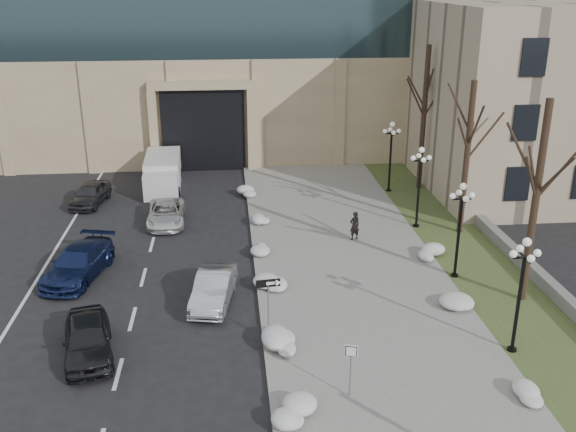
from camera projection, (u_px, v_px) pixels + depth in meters
name	position (u px, v px, depth m)	size (l,w,h in m)	color
sidewalk	(349.00, 268.00, 31.55)	(9.00, 40.00, 0.12)	gray
curb	(258.00, 271.00, 31.15)	(0.30, 40.00, 0.14)	gray
grass_strip	(477.00, 262.00, 32.14)	(4.00, 40.00, 0.10)	#3F4D26
stone_wall	(500.00, 240.00, 34.08)	(0.50, 30.00, 0.70)	slate
car_a	(88.00, 339.00, 24.10)	(1.74, 4.32, 1.47)	black
car_b	(214.00, 288.00, 28.05)	(1.49, 4.27, 1.41)	#ADAEB5
car_c	(78.00, 263.00, 30.43)	(2.07, 5.10, 1.48)	#16224F
car_d	(166.00, 213.00, 37.14)	(2.07, 4.48, 1.25)	silver
car_e	(90.00, 194.00, 40.23)	(1.65, 4.11, 1.40)	#333338
pedestrian	(355.00, 226.00, 34.50)	(0.58, 0.38, 1.59)	black
box_truck	(163.00, 173.00, 43.35)	(2.51, 6.59, 2.07)	silver
one_way_sign	(272.00, 290.00, 24.64)	(1.00, 0.28, 2.66)	slate
keep_sign	(351.00, 360.00, 21.32)	(0.44, 0.17, 2.11)	slate
snow_clump_b	(294.00, 412.00, 20.73)	(1.10, 1.60, 0.36)	silver
snow_clump_c	(278.00, 346.00, 24.43)	(1.10, 1.60, 0.36)	silver
snow_clump_d	(271.00, 285.00, 29.21)	(1.10, 1.60, 0.36)	silver
snow_clump_e	(264.00, 252.00, 32.72)	(1.10, 1.60, 0.36)	silver
snow_clump_f	(262.00, 222.00, 36.77)	(1.10, 1.60, 0.36)	silver
snow_clump_g	(251.00, 194.00, 41.49)	(1.10, 1.60, 0.36)	silver
snow_clump_h	(529.00, 398.00, 21.43)	(1.10, 1.60, 0.36)	silver
snow_clump_i	(466.00, 307.00, 27.26)	(1.10, 1.60, 0.36)	silver
snow_clump_j	(431.00, 252.00, 32.68)	(1.10, 1.60, 0.36)	silver
lamppost_a	(522.00, 280.00, 23.47)	(1.18, 1.18, 4.76)	black
lamppost_b	(460.00, 218.00, 29.53)	(1.18, 1.18, 4.76)	black
lamppost_c	(420.00, 177.00, 35.58)	(1.18, 1.18, 4.76)	black
lamppost_d	(391.00, 147.00, 41.64)	(1.18, 1.18, 4.76)	black
tree_near	(539.00, 175.00, 26.43)	(3.20, 3.20, 9.00)	black
tree_mid	(469.00, 137.00, 33.99)	(3.20, 3.20, 8.50)	black
tree_far	(425.00, 98.00, 41.22)	(3.20, 3.20, 9.50)	black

